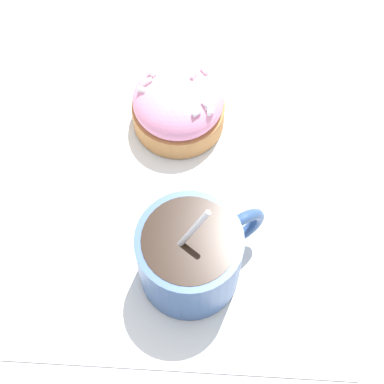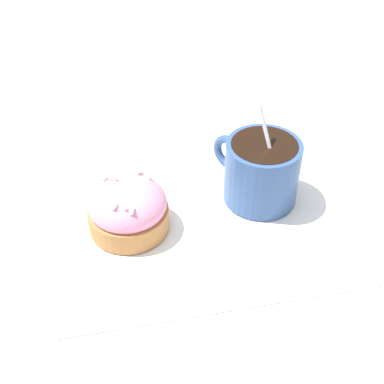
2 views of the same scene
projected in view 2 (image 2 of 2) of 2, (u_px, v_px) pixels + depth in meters
The scene contains 4 objects.
ground_plane at pixel (196, 211), 0.56m from camera, with size 3.00×3.00×0.00m, color #B2B2B7.
paper_napkin at pixel (196, 209), 0.56m from camera, with size 0.31×0.29×0.00m.
coffee_cup at pixel (261, 168), 0.55m from camera, with size 0.08×0.10×0.11m.
frosted_pastry at pixel (128, 208), 0.52m from camera, with size 0.08×0.08×0.05m.
Camera 2 is at (0.11, 0.40, 0.38)m, focal length 50.00 mm.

